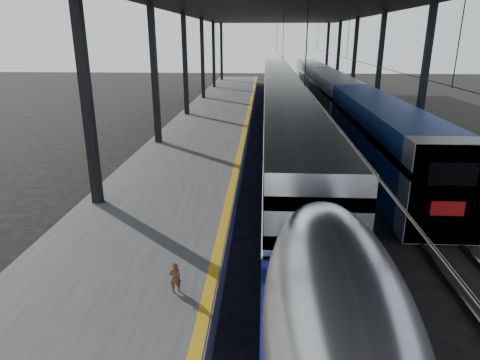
{
  "coord_description": "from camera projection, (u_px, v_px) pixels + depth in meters",
  "views": [
    {
      "loc": [
        0.61,
        -10.21,
        7.12
      ],
      "look_at": [
        -0.25,
        4.99,
        2.0
      ],
      "focal_mm": 32.0,
      "sensor_mm": 36.0,
      "label": 1
    }
  ],
  "objects": [
    {
      "name": "canopy",
      "position": [
        286.0,
        4.0,
        27.88
      ],
      "size": [
        18.0,
        75.0,
        9.47
      ],
      "color": "black",
      "rests_on": "ground"
    },
    {
      "name": "rails",
      "position": [
        318.0,
        140.0,
        30.62
      ],
      "size": [
        6.52,
        80.0,
        0.16
      ],
      "color": "slate",
      "rests_on": "ground"
    },
    {
      "name": "second_train",
      "position": [
        332.0,
        95.0,
        40.46
      ],
      "size": [
        2.73,
        56.05,
        3.76
      ],
      "color": "navy",
      "rests_on": "ground"
    },
    {
      "name": "platform",
      "position": [
        207.0,
        133.0,
        30.92
      ],
      "size": [
        6.0,
        80.0,
        1.0
      ],
      "primitive_type": "cube",
      "color": "#4C4C4F",
      "rests_on": "ground"
    },
    {
      "name": "child",
      "position": [
        175.0,
        278.0,
        10.68
      ],
      "size": [
        0.34,
        0.29,
        0.81
      ],
      "primitive_type": "imported",
      "rotation": [
        0.0,
        0.0,
        3.52
      ],
      "color": "#4F2D1A",
      "rests_on": "platform"
    },
    {
      "name": "tgv_train",
      "position": [
        282.0,
        106.0,
        34.01
      ],
      "size": [
        2.8,
        65.2,
        4.02
      ],
      "color": "silver",
      "rests_on": "ground"
    },
    {
      "name": "yellow_strip",
      "position": [
        246.0,
        126.0,
        30.61
      ],
      "size": [
        0.3,
        80.0,
        0.01
      ],
      "primitive_type": "cube",
      "color": "gold",
      "rests_on": "platform"
    },
    {
      "name": "ground",
      "position": [
        239.0,
        304.0,
        11.96
      ],
      "size": [
        160.0,
        160.0,
        0.0
      ],
      "primitive_type": "plane",
      "color": "black",
      "rests_on": "ground"
    }
  ]
}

